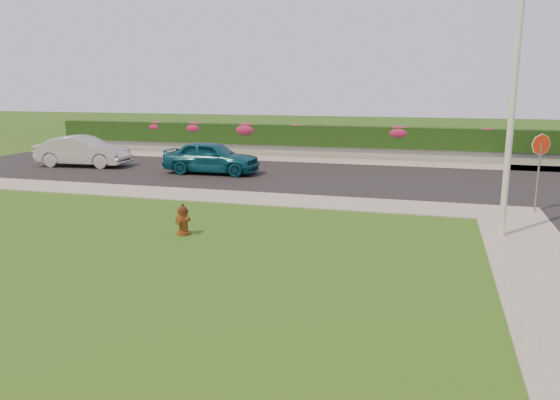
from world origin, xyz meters
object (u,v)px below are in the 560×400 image
(sedan_silver, at_px, (83,151))
(stop_sign, at_px, (540,155))
(fire_hydrant, at_px, (183,220))
(sedan_teal, at_px, (212,157))
(utility_pole, at_px, (512,110))

(sedan_silver, height_order, stop_sign, stop_sign)
(stop_sign, bearing_deg, fire_hydrant, -157.17)
(fire_hydrant, distance_m, sedan_teal, 9.89)
(utility_pole, xyz_separation_m, stop_sign, (1.29, 3.22, -1.46))
(utility_pole, bearing_deg, sedan_silver, 156.64)
(sedan_silver, xyz_separation_m, stop_sign, (19.12, -4.48, 1.03))
(fire_hydrant, height_order, sedan_silver, sedan_silver)
(fire_hydrant, relative_size, sedan_teal, 0.20)
(utility_pole, distance_m, stop_sign, 3.76)
(sedan_teal, relative_size, utility_pole, 0.65)
(fire_hydrant, height_order, sedan_teal, sedan_teal)
(sedan_silver, relative_size, utility_pole, 0.67)
(sedan_silver, distance_m, utility_pole, 19.58)
(fire_hydrant, height_order, stop_sign, stop_sign)
(sedan_teal, distance_m, stop_sign, 13.12)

